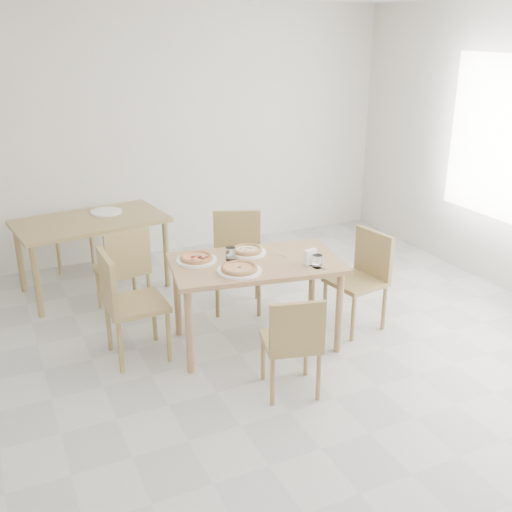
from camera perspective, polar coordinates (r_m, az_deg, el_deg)
name	(u,v)px	position (r m, az deg, el deg)	size (l,w,h in m)	color
main_table	(256,272)	(4.91, 0.00, -1.51)	(1.49, 1.00, 0.75)	#A68655
chair_south	(293,339)	(4.30, 3.58, -7.93)	(0.48, 0.48, 0.80)	#9D854E
chair_north	(237,253)	(5.68, -1.79, 0.29)	(0.59, 0.59, 0.91)	#9D854E
chair_west	(125,299)	(4.84, -12.41, -3.99)	(0.46, 0.46, 0.92)	#9D854E
chair_east	(363,273)	(5.36, 10.16, -1.59)	(0.49, 0.49, 0.87)	#9D854E
plate_margherita	(239,271)	(4.67, -1.58, -1.42)	(0.35, 0.35, 0.02)	white
plate_mushroom	(247,252)	(5.04, -0.83, 0.36)	(0.32, 0.32, 0.02)	white
plate_pepperoni	(196,260)	(4.90, -5.69, -0.39)	(0.33, 0.33, 0.02)	white
pizza_margherita	(239,268)	(4.66, -1.59, -1.16)	(0.33, 0.33, 0.03)	tan
pizza_mushroom	(247,250)	(5.04, -0.83, 0.61)	(0.31, 0.31, 0.03)	tan
pizza_pepperoni	(196,257)	(4.89, -5.70, -0.14)	(0.28, 0.28, 0.03)	tan
tumbler_a	(231,254)	(4.89, -2.43, 0.21)	(0.08, 0.08, 0.11)	white
tumbler_b	(317,261)	(4.76, 5.85, -0.51)	(0.08, 0.08, 0.10)	white
napkin_holder	(310,258)	(4.80, 5.20, -0.16)	(0.13, 0.08, 0.13)	silver
fork_a	(280,255)	(5.01, 2.31, 0.13)	(0.02, 0.18, 0.01)	silver
fork_b	(321,266)	(4.79, 6.21, -0.99)	(0.01, 0.17, 0.01)	silver
second_table	(91,228)	(6.19, -15.46, 2.62)	(1.53, 1.00, 0.75)	#9D854E
chair_back_s	(125,265)	(5.61, -12.41, -0.86)	(0.48, 0.48, 0.85)	#9D854E
chair_back_n	(74,224)	(6.95, -16.95, 2.95)	(0.49, 0.49, 0.84)	#9D854E
plate_empty	(107,212)	(6.34, -14.05, 4.10)	(0.31, 0.31, 0.02)	white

